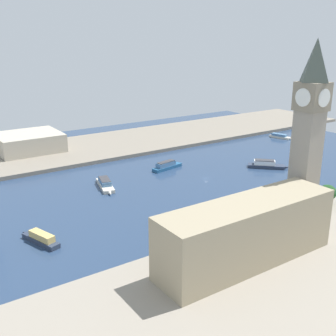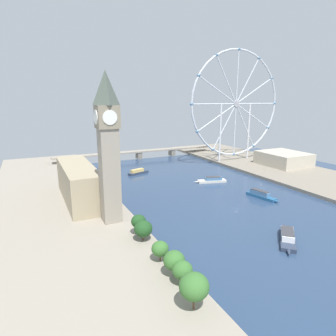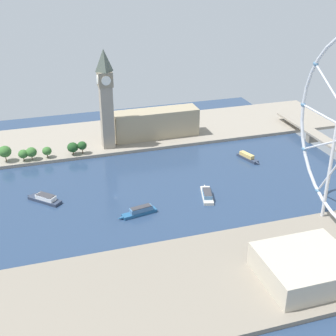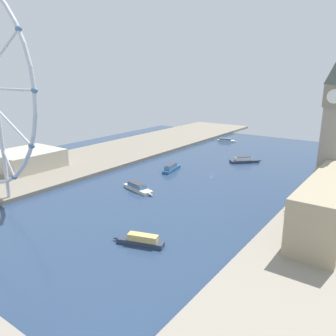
{
  "view_description": "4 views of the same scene",
  "coord_description": "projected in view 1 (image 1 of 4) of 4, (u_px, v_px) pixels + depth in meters",
  "views": [
    {
      "loc": [
        -215.67,
        180.02,
        95.64
      ],
      "look_at": [
        10.13,
        25.89,
        9.53
      ],
      "focal_mm": 44.44,
      "sensor_mm": 36.0,
      "label": 1
    },
    {
      "loc": [
        -134.51,
        -162.85,
        79.47
      ],
      "look_at": [
        -16.0,
        83.76,
        14.78
      ],
      "focal_mm": 31.45,
      "sensor_mm": 36.0,
      "label": 2
    },
    {
      "loc": [
        322.31,
        -57.37,
        180.96
      ],
      "look_at": [
        1.22,
        42.59,
        18.26
      ],
      "focal_mm": 50.53,
      "sensor_mm": 36.0,
      "label": 3
    },
    {
      "loc": [
        -128.68,
        242.74,
        81.38
      ],
      "look_at": [
        16.97,
        39.18,
        11.66
      ],
      "focal_mm": 35.85,
      "sensor_mm": 36.0,
      "label": 4
    }
  ],
  "objects": [
    {
      "name": "clock_tower",
      "position": [
        308.0,
        133.0,
        202.2
      ],
      "size": [
        13.87,
        13.87,
        92.68
      ],
      "color": "gray",
      "rests_on": "riverbank_left"
    },
    {
      "name": "tour_boat_1",
      "position": [
        280.0,
        136.0,
        412.75
      ],
      "size": [
        24.6,
        11.12,
        4.13
      ],
      "rotation": [
        0.0,
        0.0,
        3.4
      ],
      "color": "beige",
      "rests_on": "ground_plane"
    },
    {
      "name": "tour_boat_4",
      "position": [
        167.0,
        166.0,
        315.41
      ],
      "size": [
        10.72,
        30.76,
        6.2
      ],
      "rotation": [
        0.0,
        0.0,
        4.9
      ],
      "color": "#235684",
      "rests_on": "ground_plane"
    },
    {
      "name": "tour_boat_2",
      "position": [
        266.0,
        165.0,
        318.48
      ],
      "size": [
        26.09,
        26.34,
        6.12
      ],
      "rotation": [
        0.0,
        0.0,
        3.93
      ],
      "color": "#2D384C",
      "rests_on": "ground_plane"
    },
    {
      "name": "riverbank_right",
      "position": [
        125.0,
        142.0,
        389.65
      ],
      "size": [
        90.0,
        520.0,
        3.0
      ],
      "primitive_type": "cube",
      "color": "gray",
      "rests_on": "ground_plane"
    },
    {
      "name": "parliament_block",
      "position": [
        247.0,
        232.0,
        176.14
      ],
      "size": [
        22.0,
        84.52,
        27.32
      ],
      "primitive_type": "cube",
      "color": "tan",
      "rests_on": "riverbank_left"
    },
    {
      "name": "tour_boat_3",
      "position": [
        105.0,
        184.0,
        277.16
      ],
      "size": [
        32.47,
        14.33,
        5.45
      ],
      "rotation": [
        0.0,
        0.0,
        2.88
      ],
      "color": "beige",
      "rests_on": "ground_plane"
    },
    {
      "name": "riverside_hall",
      "position": [
        29.0,
        142.0,
        353.55
      ],
      "size": [
        45.63,
        51.65,
        15.04
      ],
      "primitive_type": "cube",
      "color": "#BCB29E",
      "rests_on": "riverbank_right"
    },
    {
      "name": "tour_boat_0",
      "position": [
        40.0,
        238.0,
        201.83
      ],
      "size": [
        27.43,
        12.23,
        5.63
      ],
      "rotation": [
        0.0,
        0.0,
        0.31
      ],
      "color": "#2D384C",
      "rests_on": "ground_plane"
    },
    {
      "name": "ground_plane",
      "position": [
        206.0,
        178.0,
        295.44
      ],
      "size": [
        410.34,
        410.34,
        0.0
      ],
      "primitive_type": "plane",
      "color": "navy"
    }
  ]
}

